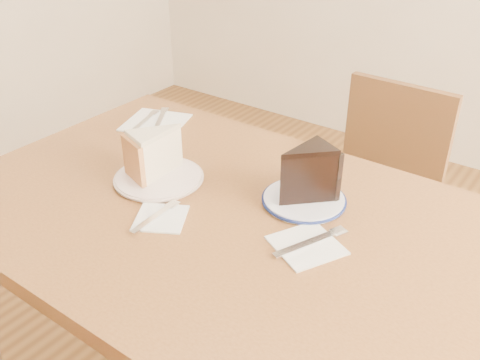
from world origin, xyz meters
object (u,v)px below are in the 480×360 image
(table, at_px, (217,244))
(carrot_cake, at_px, (159,153))
(chocolate_cake, at_px, (303,177))
(plate_cream, at_px, (159,178))
(chair_far, at_px, (371,202))
(plate_navy, at_px, (304,200))

(table, relative_size, carrot_cake, 9.71)
(table, distance_m, chocolate_cake, 0.25)
(table, xyz_separation_m, chocolate_cake, (0.14, 0.13, 0.17))
(plate_cream, xyz_separation_m, chocolate_cake, (0.33, 0.11, 0.06))
(chair_far, height_order, chocolate_cake, chocolate_cake)
(table, xyz_separation_m, carrot_cake, (-0.19, 0.03, 0.16))
(plate_navy, bearing_deg, chocolate_cake, -95.61)
(plate_cream, distance_m, chocolate_cake, 0.35)
(table, relative_size, plate_cream, 5.92)
(chair_far, distance_m, chocolate_cake, 0.65)
(chair_far, height_order, plate_navy, chair_far)
(table, bearing_deg, chair_far, 81.10)
(table, xyz_separation_m, chair_far, (0.10, 0.67, -0.19))
(table, height_order, chocolate_cake, chocolate_cake)
(plate_navy, bearing_deg, carrot_cake, -163.25)
(plate_cream, bearing_deg, table, -4.77)
(table, xyz_separation_m, plate_cream, (-0.18, 0.02, 0.10))
(plate_cream, height_order, chocolate_cake, chocolate_cake)
(table, xyz_separation_m, plate_navy, (0.14, 0.13, 0.10))
(chair_far, xyz_separation_m, plate_cream, (-0.29, -0.65, 0.30))
(chocolate_cake, bearing_deg, chair_far, -60.51)
(carrot_cake, bearing_deg, table, 8.64)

